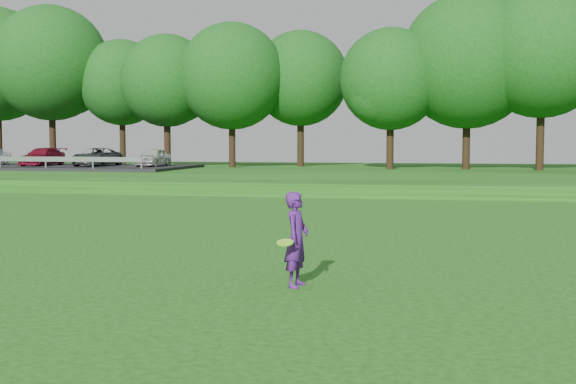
# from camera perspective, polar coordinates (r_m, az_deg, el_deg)

# --- Properties ---
(ground) EXTENTS (140.00, 140.00, 0.00)m
(ground) POSITION_cam_1_polar(r_m,az_deg,el_deg) (12.47, -9.42, -7.28)
(ground) COLOR #17470D
(ground) RESTS_ON ground
(berm) EXTENTS (130.00, 30.00, 0.60)m
(berm) POSITION_cam_1_polar(r_m,az_deg,el_deg) (45.64, 6.37, 1.34)
(berm) COLOR #17470D
(berm) RESTS_ON ground
(walking_path) EXTENTS (130.00, 1.60, 0.04)m
(walking_path) POSITION_cam_1_polar(r_m,az_deg,el_deg) (31.78, 3.87, -0.32)
(walking_path) COLOR gray
(walking_path) RESTS_ON ground
(treeline) EXTENTS (104.00, 7.00, 15.00)m
(treeline) POSITION_cam_1_polar(r_m,az_deg,el_deg) (49.90, 6.90, 10.54)
(treeline) COLOR #104813
(treeline) RESTS_ON berm
(parking_lot) EXTENTS (24.00, 9.00, 1.38)m
(parking_lot) POSITION_cam_1_polar(r_m,az_deg,el_deg) (52.36, -20.37, 2.29)
(parking_lot) COLOR black
(parking_lot) RESTS_ON berm
(woman) EXTENTS (0.48, 0.84, 1.60)m
(woman) POSITION_cam_1_polar(r_m,az_deg,el_deg) (12.07, 0.68, -3.76)
(woman) COLOR #511A79
(woman) RESTS_ON ground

